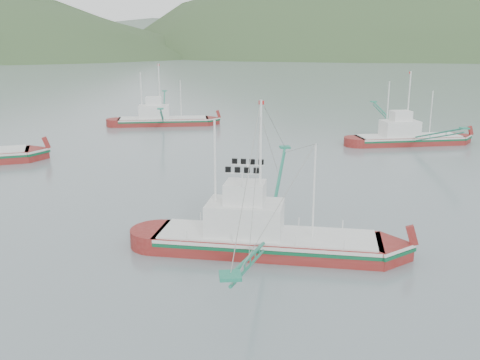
{
  "coord_description": "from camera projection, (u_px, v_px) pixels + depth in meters",
  "views": [
    {
      "loc": [
        -3.35,
        -30.81,
        12.99
      ],
      "look_at": [
        0.0,
        6.0,
        3.2
      ],
      "focal_mm": 40.0,
      "sensor_mm": 36.0,
      "label": 1
    }
  ],
  "objects": [
    {
      "name": "bg_boat_far",
      "position": [
        162.0,
        116.0,
        82.48
      ],
      "size": [
        13.84,
        24.94,
        10.09
      ],
      "rotation": [
        0.0,
        0.0,
        0.02
      ],
      "color": "maroon",
      "rests_on": "ground"
    },
    {
      "name": "headland_right",
      "position": [
        468.0,
        54.0,
        468.25
      ],
      "size": [
        684.0,
        432.0,
        306.0
      ],
      "primitive_type": "ellipsoid",
      "color": "#324B27",
      "rests_on": "ground"
    },
    {
      "name": "main_boat",
      "position": [
        265.0,
        223.0,
        33.17
      ],
      "size": [
        14.51,
        24.94,
        10.28
      ],
      "rotation": [
        0.0,
        0.0,
        -0.25
      ],
      "color": "maroon",
      "rests_on": "ground"
    },
    {
      "name": "ridge_distant",
      "position": [
        221.0,
        51.0,
        575.0
      ],
      "size": [
        960.0,
        400.0,
        240.0
      ],
      "primitive_type": "ellipsoid",
      "color": "slate",
      "rests_on": "ground"
    },
    {
      "name": "bg_boat_right",
      "position": [
        408.0,
        134.0,
        67.5
      ],
      "size": [
        13.62,
        24.34,
        9.85
      ],
      "rotation": [
        0.0,
        0.0,
        0.06
      ],
      "color": "maroon",
      "rests_on": "ground"
    },
    {
      "name": "ground",
      "position": [
        249.0,
        254.0,
        33.28
      ],
      "size": [
        1200.0,
        1200.0,
        0.0
      ],
      "primitive_type": "plane",
      "color": "slate",
      "rests_on": "ground"
    }
  ]
}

